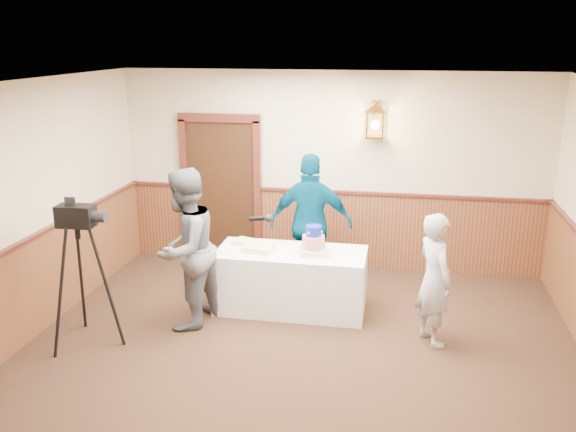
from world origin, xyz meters
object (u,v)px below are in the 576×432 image
Objects in this scene: baker at (434,279)px; assistant_p at (311,223)px; sheet_cake_yellow at (258,248)px; interviewer at (185,249)px; display_table at (291,280)px; tiered_cake at (313,243)px; sheet_cake_green at (245,242)px; tv_camera_rig at (83,283)px.

assistant_p is at bearing 22.02° from baker.
sheet_cake_yellow is 0.19× the size of interviewer.
tiered_cake is (0.27, -0.02, 0.51)m from display_table.
interviewer is at bearing -122.52° from sheet_cake_green.
interviewer is at bearing -156.18° from tiered_cake.
display_table is 7.03× the size of sheet_cake_green.
sheet_cake_green is 0.14× the size of interviewer.
sheet_cake_yellow is 0.92m from interviewer.
baker is at bearing 8.04° from tv_camera_rig.
tv_camera_rig is (-2.17, -1.93, -0.21)m from assistant_p.
sheet_cake_green is 0.92m from assistant_p.
baker is at bearing -21.14° from tiered_cake.
assistant_p is at bearing 34.19° from sheet_cake_green.
tiered_cake is at bearing 98.55° from assistant_p.
interviewer reaches higher than assistant_p.
display_table is 0.99× the size of assistant_p.
display_table is 1.22× the size of baker.
tv_camera_rig is at bearing 39.33° from assistant_p.
interviewer is 2.77m from baker.
interviewer is at bearing 31.67° from tv_camera_rig.
baker is 1.95m from assistant_p.
interviewer is at bearing 62.27° from baker.
interviewer is 1.15m from tv_camera_rig.
sheet_cake_yellow reaches higher than display_table.
baker is (2.26, -0.70, -0.04)m from sheet_cake_green.
tiered_cake reaches higher than display_table.
baker is (2.04, -0.48, -0.05)m from sheet_cake_yellow.
display_table is 1.78m from baker.
interviewer reaches higher than sheet_cake_green.
sheet_cake_yellow is 2.04m from tv_camera_rig.
sheet_cake_yellow is 0.24× the size of baker.
baker is at bearing 104.70° from interviewer.
assistant_p is (0.53, 0.73, 0.13)m from sheet_cake_yellow.
display_table is 5.17× the size of sheet_cake_yellow.
tiered_cake is 1.54× the size of sheet_cake_green.
sheet_cake_green is at bearing 43.50° from baker.
sheet_cake_yellow is at bearing 140.97° from interviewer.
sheet_cake_green is at bearing 166.18° from display_table.
baker reaches higher than display_table.
display_table is 2.42m from tv_camera_rig.
tv_camera_rig reaches higher than tiered_cake.
sheet_cake_yellow is 0.19× the size of assistant_p.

